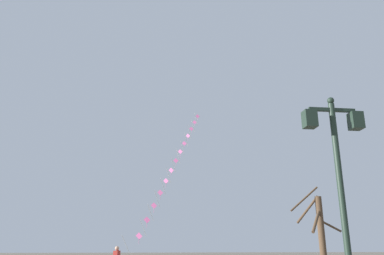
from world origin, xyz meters
name	(u,v)px	position (x,y,z in m)	size (l,w,h in m)	color
twin_lantern_lamp_post	(338,163)	(2.77, 7.32, 3.50)	(1.39, 0.28, 5.07)	#1E2D23
kite_train	(173,166)	(0.55, 29.80, 7.86)	(6.49, 15.19, 14.88)	brown
bare_tree	(321,239)	(5.33, 14.15, 1.99)	(2.14, 1.48, 4.02)	#4C3826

